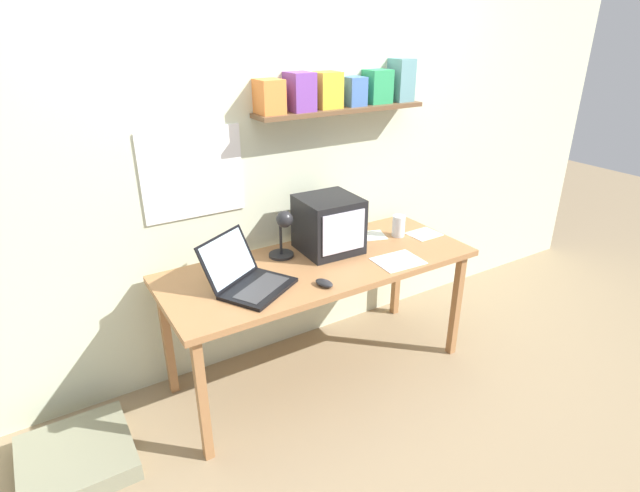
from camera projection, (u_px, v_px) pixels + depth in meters
The scene contains 12 objects.
ground_plane at pixel (320, 370), 3.07m from camera, with size 12.00×12.00×0.00m, color #957F5E.
back_wall at pixel (283, 145), 2.87m from camera, with size 5.60×0.24×2.60m.
corner_desk at pixel (320, 272), 2.79m from camera, with size 1.76×0.70×0.73m.
crt_monitor at pixel (329, 224), 2.86m from camera, with size 0.33×0.34×0.32m.
laptop at pixel (245, 275), 2.49m from camera, with size 0.48×0.49×0.25m.
desk_lamp at pixel (283, 230), 2.74m from camera, with size 0.14×0.17×0.29m.
juice_glass at pixel (398, 227), 3.09m from camera, with size 0.08×0.08×0.13m.
computer_mouse at pixel (324, 283), 2.51m from camera, with size 0.09×0.12×0.03m.
open_notebook at pixel (424, 234), 3.14m from camera, with size 0.19×0.16×0.00m.
loose_paper_near_monitor at pixel (398, 261), 2.78m from camera, with size 0.27×0.22×0.00m.
loose_paper_near_laptop at pixel (368, 236), 3.11m from camera, with size 0.25×0.21×0.00m.
floor_cushion at pixel (77, 458), 2.39m from camera, with size 0.50×0.50×0.09m.
Camera 1 is at (-1.30, -2.12, 1.95)m, focal length 28.00 mm.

